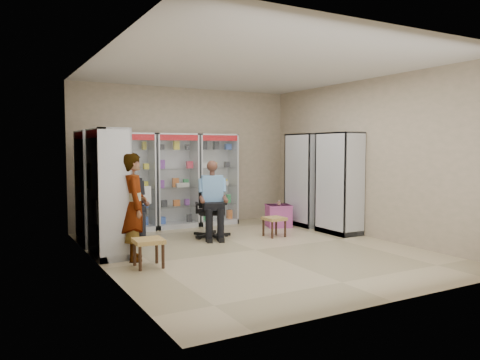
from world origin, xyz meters
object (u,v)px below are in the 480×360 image
office_chair (211,209)px  woven_stool_b (149,253)px  cabinet_back_mid (175,181)px  seated_shopkeeper (212,202)px  wooden_chair (130,213)px  cabinet_back_left (131,182)px  cabinet_left_far (94,188)px  cabinet_back_right (216,179)px  standing_man (134,207)px  cabinet_right_far (306,180)px  woven_stool_a (274,227)px  cabinet_left_near (109,193)px  cabinet_right_near (339,183)px  pink_trunk (279,216)px

office_chair → woven_stool_b: bearing=-119.1°
cabinet_back_mid → seated_shopkeeper: size_ratio=1.46×
cabinet_back_mid → wooden_chair: 1.50m
office_chair → cabinet_back_left: bearing=148.5°
cabinet_left_far → office_chair: 2.17m
cabinet_back_right → woven_stool_b: cabinet_back_right is taller
cabinet_back_left → woven_stool_b: 3.12m
office_chair → wooden_chair: bearing=174.1°
standing_man → cabinet_back_mid: bearing=-20.9°
cabinet_right_far → woven_stool_a: 1.72m
cabinet_left_near → seated_shopkeeper: cabinet_left_near is taller
cabinet_back_left → standing_man: size_ratio=1.23×
office_chair → woven_stool_b: 2.38m
woven_stool_b → standing_man: size_ratio=0.25×
cabinet_back_mid → cabinet_back_left: bearing=180.0°
woven_stool_a → standing_man: 2.99m
woven_stool_a → standing_man: (-2.87, -0.54, 0.63)m
cabinet_back_left → woven_stool_a: (2.22, -1.89, -0.81)m
cabinet_back_left → woven_stool_b: bearing=-101.5°
cabinet_back_mid → cabinet_right_near: bearing=-40.8°
woven_stool_a → woven_stool_b: size_ratio=0.92×
cabinet_back_right → wooden_chair: 2.33m
cabinet_left_far → pink_trunk: size_ratio=4.07×
cabinet_back_right → cabinet_left_near: same height
cabinet_right_near → standing_man: 4.19m
cabinet_back_mid → pink_trunk: cabinet_back_mid is taller
cabinet_back_left → office_chair: (1.14, -1.36, -0.46)m
cabinet_back_right → office_chair: cabinet_back_right is taller
office_chair → woven_stool_b: size_ratio=2.64×
cabinet_back_mid → standing_man: 2.92m
wooden_chair → cabinet_right_near: bearing=-21.6°
cabinet_back_left → office_chair: bearing=-50.0°
cabinet_back_mid → wooden_chair: (-1.20, -0.73, -0.53)m
cabinet_left_near → cabinet_back_left: bearing=155.4°
seated_shopkeeper → woven_stool_a: size_ratio=3.66×
cabinet_right_near → seated_shopkeeper: (-2.39, 0.82, -0.32)m
wooden_chair → woven_stool_b: 2.27m
woven_stool_b → cabinet_back_mid: bearing=62.3°
cabinet_back_mid → seated_shopkeeper: (0.19, -1.41, -0.32)m
cabinet_right_far → office_chair: bearing=95.5°
cabinet_left_far → cabinet_back_right: bearing=108.2°
cabinet_left_far → woven_stool_b: 2.20m
cabinet_back_right → cabinet_right_far: bearing=-34.7°
wooden_chair → woven_stool_a: (2.47, -1.16, -0.28)m
cabinet_back_right → woven_stool_a: size_ratio=5.36×
cabinet_left_far → wooden_chair: (0.68, 0.20, -0.53)m
cabinet_left_near → seated_shopkeeper: 2.19m
cabinet_back_right → wooden_chair: bearing=-161.2°
cabinet_back_left → cabinet_back_mid: same height
cabinet_left_far → seated_shopkeeper: (2.07, -0.48, -0.32)m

